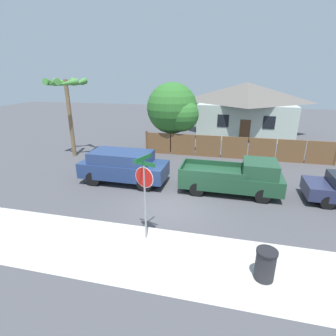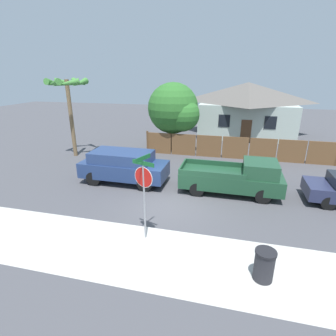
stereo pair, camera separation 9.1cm
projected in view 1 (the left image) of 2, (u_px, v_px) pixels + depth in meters
The scene contains 10 objects.
ground_plane at pixel (169, 205), 12.25m from camera, with size 80.00×80.00×0.00m, color #47474C.
sidewalk_strip at pixel (146, 254), 8.95m from camera, with size 36.00×3.20×0.01m.
wooden_fence at pixel (234, 148), 18.76m from camera, with size 13.28×0.12×1.70m.
house at pixel (245, 108), 26.07m from camera, with size 9.35×7.94×5.03m.
oak_tree at pixel (174, 110), 20.02m from camera, with size 4.07×3.87×5.23m.
palm_tree at pixel (67, 90), 18.04m from camera, with size 2.73×2.94×5.54m.
red_suv at pixel (123, 166), 14.55m from camera, with size 4.80×2.01×1.80m.
orange_pickup at pixel (235, 177), 13.28m from camera, with size 5.08×1.97×1.80m.
stop_sign at pixel (144, 184), 9.13m from camera, with size 0.87×0.78×3.21m.
trash_bin at pixel (265, 265), 7.73m from camera, with size 0.62×0.62×0.99m.
Camera 1 is at (2.45, -10.64, 5.82)m, focal length 28.00 mm.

